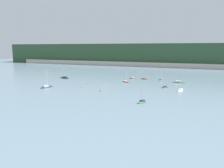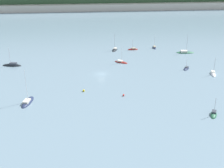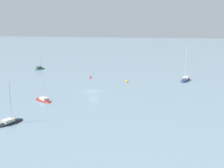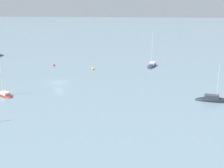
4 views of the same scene
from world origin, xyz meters
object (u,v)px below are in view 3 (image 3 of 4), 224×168
at_px(sailboat_6, 40,69).
at_px(sailboat_5, 185,80).
at_px(sailboat_4, 10,123).
at_px(sailboat_3, 43,100).
at_px(mooring_buoy_1, 91,77).
at_px(mooring_buoy_0, 127,81).

bearing_deg(sailboat_6, sailboat_5, -77.28).
bearing_deg(sailboat_4, sailboat_3, 24.48).
bearing_deg(mooring_buoy_1, sailboat_6, -30.22).
xyz_separation_m(mooring_buoy_0, mooring_buoy_1, (13.84, -4.75, -0.05)).
distance_m(sailboat_5, mooring_buoy_1, 32.62).
bearing_deg(sailboat_4, sailboat_5, -11.79).
bearing_deg(mooring_buoy_1, sailboat_3, 85.26).
xyz_separation_m(sailboat_5, sailboat_6, (58.91, -13.09, 0.00)).
height_order(sailboat_3, mooring_buoy_0, sailboat_3).
height_order(sailboat_5, mooring_buoy_1, sailboat_5).
relative_size(sailboat_3, mooring_buoy_0, 10.40).
relative_size(sailboat_6, mooring_buoy_0, 8.57).
bearing_deg(sailboat_3, sailboat_5, -100.72).
xyz_separation_m(sailboat_6, mooring_buoy_0, (-40.21, 20.11, 0.29)).
bearing_deg(sailboat_5, mooring_buoy_0, -56.70).
bearing_deg(sailboat_6, mooring_buoy_1, -94.97).
relative_size(sailboat_4, mooring_buoy_0, 11.04).
distance_m(sailboat_4, mooring_buoy_0, 48.89).
bearing_deg(sailboat_4, mooring_buoy_1, 19.01).
distance_m(sailboat_6, mooring_buoy_1, 30.52).
height_order(sailboat_3, sailboat_5, sailboat_5).
relative_size(sailboat_5, sailboat_6, 1.82).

